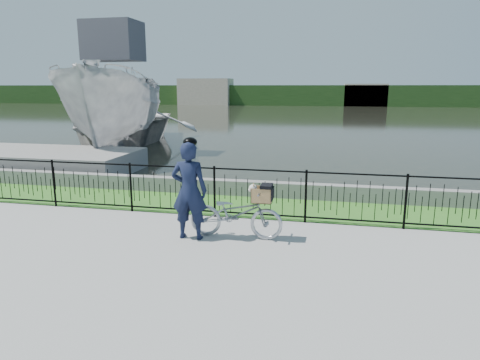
% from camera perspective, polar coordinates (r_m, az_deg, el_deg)
% --- Properties ---
extents(ground, '(120.00, 120.00, 0.00)m').
position_cam_1_polar(ground, '(7.92, 0.57, -8.71)').
color(ground, gray).
rests_on(ground, ground).
extents(grass_strip, '(60.00, 2.00, 0.01)m').
position_cam_1_polar(grass_strip, '(10.35, 3.46, -3.60)').
color(grass_strip, '#356F22').
rests_on(grass_strip, ground).
extents(water, '(120.00, 120.00, 0.00)m').
position_cam_1_polar(water, '(40.37, 10.10, 8.16)').
color(water, black).
rests_on(water, ground).
extents(quay_wall, '(60.00, 0.30, 0.40)m').
position_cam_1_polar(quay_wall, '(11.26, 4.25, -1.27)').
color(quay_wall, slate).
rests_on(quay_wall, ground).
extents(fence, '(14.00, 0.06, 1.15)m').
position_cam_1_polar(fence, '(9.25, 2.56, -1.87)').
color(fence, black).
rests_on(fence, ground).
extents(far_treeline, '(120.00, 6.00, 3.00)m').
position_cam_1_polar(far_treeline, '(67.27, 11.07, 11.02)').
color(far_treeline, '#24451A').
rests_on(far_treeline, ground).
extents(far_building_left, '(8.00, 4.00, 4.00)m').
position_cam_1_polar(far_building_left, '(68.09, -4.59, 11.64)').
color(far_building_left, '#B1A48E').
rests_on(far_building_left, ground).
extents(far_building_right, '(6.00, 3.00, 3.20)m').
position_cam_1_polar(far_building_right, '(65.91, 16.36, 10.82)').
color(far_building_right, '#B1A48E').
rests_on(far_building_right, ground).
extents(bicycle_rig, '(1.81, 0.63, 1.09)m').
position_cam_1_polar(bicycle_rig, '(8.18, -0.48, -4.42)').
color(bicycle_rig, '#A2A5AD').
rests_on(bicycle_rig, ground).
extents(cyclist, '(0.70, 0.48, 1.94)m').
position_cam_1_polar(cyclist, '(8.08, -6.79, -1.27)').
color(cyclist, '#121831').
rests_on(cyclist, ground).
extents(boat_near, '(5.97, 10.15, 5.48)m').
position_cam_1_polar(boat_near, '(19.30, -16.07, 9.28)').
color(boat_near, '#B5B5B5').
rests_on(boat_near, water).
extents(boat_far, '(7.92, 10.23, 1.95)m').
position_cam_1_polar(boat_far, '(23.07, -15.46, 7.29)').
color(boat_far, '#B5B5B5').
rests_on(boat_far, water).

